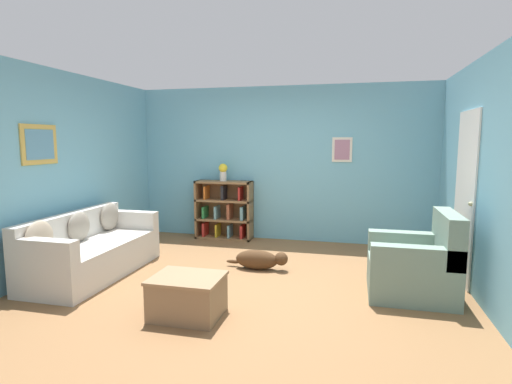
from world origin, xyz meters
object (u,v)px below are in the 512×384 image
bookshelf (225,211)px  coffee_table (188,295)px  couch (91,250)px  vase (223,171)px  recliner_chair (417,266)px  dog (260,260)px

bookshelf → coffee_table: size_ratio=1.50×
couch → vase: 2.58m
recliner_chair → vase: 3.58m
coffee_table → vase: (-0.65, 3.05, 0.96)m
couch → bookshelf: size_ratio=1.88×
couch → bookshelf: (1.06, 2.22, 0.17)m
bookshelf → vase: bearing=-122.3°
vase → couch: bearing=-115.4°
recliner_chair → coffee_table: size_ratio=1.40×
couch → coffee_table: bearing=-26.7°
bookshelf → recliner_chair: (2.86, -1.98, -0.15)m
vase → coffee_table: bearing=-78.0°
recliner_chair → vase: vase is taller
coffee_table → vase: 3.26m
coffee_table → dog: 1.59m
couch → coffee_table: size_ratio=2.81×
recliner_chair → dog: 1.95m
bookshelf → coffee_table: bearing=-78.3°
recliner_chair → vase: size_ratio=3.14×
couch → bookshelf: 2.46m
bookshelf → coffee_table: bookshelf is taller
dog → vase: bearing=123.8°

